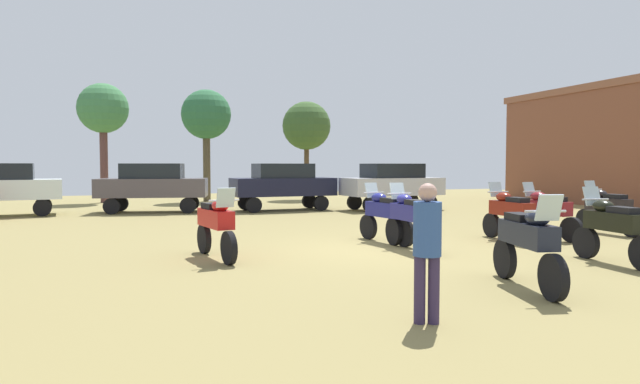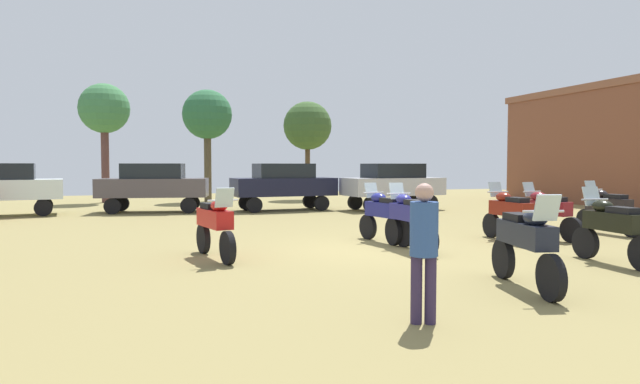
{
  "view_description": "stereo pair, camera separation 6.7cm",
  "coord_description": "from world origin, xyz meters",
  "px_view_note": "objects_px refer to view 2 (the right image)",
  "views": [
    {
      "loc": [
        -5.37,
        -11.1,
        1.94
      ],
      "look_at": [
        -0.04,
        4.43,
        1.12
      ],
      "focal_mm": 30.04,
      "sensor_mm": 36.0,
      "label": 1
    },
    {
      "loc": [
        -5.31,
        -11.12,
        1.94
      ],
      "look_at": [
        -0.04,
        4.43,
        1.12
      ],
      "focal_mm": 30.04,
      "sensor_mm": 36.0,
      "label": 2
    }
  ],
  "objects_px": {
    "motorcycle_2": "(409,217)",
    "motorcycle_4": "(608,208)",
    "motorcycle_11": "(546,211)",
    "motorcycle_10": "(510,213)",
    "car_1": "(393,183)",
    "motorcycle_12": "(215,223)",
    "motorcycle_5": "(612,227)",
    "tree_2": "(207,116)",
    "tree_5": "(308,126)",
    "person_2": "(424,242)",
    "car_2": "(0,185)",
    "motorcycle_9": "(526,242)",
    "tree_1": "(104,110)",
    "car_5": "(154,184)",
    "car_3": "(284,183)",
    "motorcycle_1": "(385,214)"
  },
  "relations": [
    {
      "from": "motorcycle_11",
      "to": "tree_1",
      "type": "relative_size",
      "value": 0.35
    },
    {
      "from": "motorcycle_5",
      "to": "person_2",
      "type": "relative_size",
      "value": 1.24
    },
    {
      "from": "tree_1",
      "to": "car_5",
      "type": "bearing_deg",
      "value": -72.14
    },
    {
      "from": "car_2",
      "to": "tree_5",
      "type": "distance_m",
      "value": 15.62
    },
    {
      "from": "motorcycle_2",
      "to": "motorcycle_4",
      "type": "height_order",
      "value": "motorcycle_2"
    },
    {
      "from": "motorcycle_10",
      "to": "motorcycle_9",
      "type": "bearing_deg",
      "value": -124.24
    },
    {
      "from": "motorcycle_9",
      "to": "car_5",
      "type": "xyz_separation_m",
      "value": [
        -5.09,
        16.15,
        0.43
      ]
    },
    {
      "from": "motorcycle_10",
      "to": "tree_2",
      "type": "height_order",
      "value": "tree_2"
    },
    {
      "from": "motorcycle_4",
      "to": "motorcycle_10",
      "type": "bearing_deg",
      "value": -173.77
    },
    {
      "from": "car_5",
      "to": "car_1",
      "type": "bearing_deg",
      "value": -90.6
    },
    {
      "from": "motorcycle_10",
      "to": "car_1",
      "type": "distance_m",
      "value": 9.83
    },
    {
      "from": "motorcycle_10",
      "to": "tree_2",
      "type": "xyz_separation_m",
      "value": [
        -5.38,
        17.76,
        3.81
      ]
    },
    {
      "from": "motorcycle_2",
      "to": "motorcycle_9",
      "type": "bearing_deg",
      "value": -92.64
    },
    {
      "from": "car_3",
      "to": "motorcycle_10",
      "type": "bearing_deg",
      "value": -166.86
    },
    {
      "from": "car_5",
      "to": "tree_5",
      "type": "relative_size",
      "value": 0.82
    },
    {
      "from": "motorcycle_5",
      "to": "person_2",
      "type": "height_order",
      "value": "person_2"
    },
    {
      "from": "motorcycle_2",
      "to": "motorcycle_4",
      "type": "relative_size",
      "value": 1.03
    },
    {
      "from": "motorcycle_4",
      "to": "motorcycle_10",
      "type": "distance_m",
      "value": 3.59
    },
    {
      "from": "car_2",
      "to": "tree_2",
      "type": "xyz_separation_m",
      "value": [
        8.47,
        5.98,
        3.38
      ]
    },
    {
      "from": "motorcycle_5",
      "to": "car_3",
      "type": "height_order",
      "value": "car_3"
    },
    {
      "from": "motorcycle_1",
      "to": "car_2",
      "type": "relative_size",
      "value": 0.48
    },
    {
      "from": "motorcycle_9",
      "to": "car_1",
      "type": "xyz_separation_m",
      "value": [
        4.75,
        14.13,
        0.43
      ]
    },
    {
      "from": "motorcycle_11",
      "to": "motorcycle_4",
      "type": "bearing_deg",
      "value": 0.43
    },
    {
      "from": "motorcycle_1",
      "to": "tree_2",
      "type": "relative_size",
      "value": 0.36
    },
    {
      "from": "tree_2",
      "to": "motorcycle_9",
      "type": "bearing_deg",
      "value": -84.4
    },
    {
      "from": "motorcycle_2",
      "to": "person_2",
      "type": "distance_m",
      "value": 5.7
    },
    {
      "from": "motorcycle_2",
      "to": "motorcycle_12",
      "type": "xyz_separation_m",
      "value": [
        -4.32,
        0.27,
        -0.01
      ]
    },
    {
      "from": "motorcycle_5",
      "to": "motorcycle_12",
      "type": "height_order",
      "value": "same"
    },
    {
      "from": "car_2",
      "to": "person_2",
      "type": "bearing_deg",
      "value": -161.67
    },
    {
      "from": "motorcycle_1",
      "to": "motorcycle_2",
      "type": "xyz_separation_m",
      "value": [
        0.02,
        -1.25,
        0.02
      ]
    },
    {
      "from": "motorcycle_5",
      "to": "tree_2",
      "type": "xyz_separation_m",
      "value": [
        -5.17,
        21.03,
        3.81
      ]
    },
    {
      "from": "motorcycle_9",
      "to": "motorcycle_10",
      "type": "bearing_deg",
      "value": -112.18
    },
    {
      "from": "motorcycle_4",
      "to": "car_1",
      "type": "bearing_deg",
      "value": 102.59
    },
    {
      "from": "motorcycle_1",
      "to": "tree_1",
      "type": "xyz_separation_m",
      "value": [
        -7.4,
        17.76,
        4.02
      ]
    },
    {
      "from": "motorcycle_10",
      "to": "car_2",
      "type": "bearing_deg",
      "value": 141.28
    },
    {
      "from": "motorcycle_4",
      "to": "tree_2",
      "type": "distance_m",
      "value": 19.93
    },
    {
      "from": "motorcycle_2",
      "to": "car_1",
      "type": "height_order",
      "value": "car_1"
    },
    {
      "from": "motorcycle_12",
      "to": "person_2",
      "type": "bearing_deg",
      "value": 97.6
    },
    {
      "from": "tree_5",
      "to": "person_2",
      "type": "bearing_deg",
      "value": -104.06
    },
    {
      "from": "motorcycle_11",
      "to": "car_5",
      "type": "height_order",
      "value": "car_5"
    },
    {
      "from": "motorcycle_10",
      "to": "tree_1",
      "type": "bearing_deg",
      "value": 121.14
    },
    {
      "from": "tree_1",
      "to": "motorcycle_5",
      "type": "bearing_deg",
      "value": -64.75
    },
    {
      "from": "motorcycle_9",
      "to": "tree_2",
      "type": "relative_size",
      "value": 0.37
    },
    {
      "from": "motorcycle_2",
      "to": "car_3",
      "type": "relative_size",
      "value": 0.52
    },
    {
      "from": "motorcycle_10",
      "to": "motorcycle_4",
      "type": "bearing_deg",
      "value": 7.54
    },
    {
      "from": "motorcycle_2",
      "to": "tree_5",
      "type": "bearing_deg",
      "value": 78.83
    },
    {
      "from": "car_1",
      "to": "tree_5",
      "type": "height_order",
      "value": "tree_5"
    },
    {
      "from": "motorcycle_2",
      "to": "car_3",
      "type": "distance_m",
      "value": 11.32
    },
    {
      "from": "motorcycle_11",
      "to": "car_1",
      "type": "relative_size",
      "value": 0.49
    },
    {
      "from": "car_5",
      "to": "tree_5",
      "type": "height_order",
      "value": "tree_5"
    }
  ]
}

